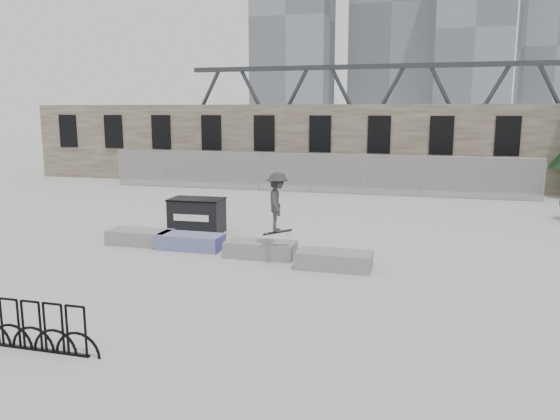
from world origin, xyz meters
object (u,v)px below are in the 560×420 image
(planter_center_right, at_px, (261,249))
(dumpster, at_px, (197,215))
(planter_offset, at_px, (334,259))
(planter_far_left, at_px, (140,237))
(skateboarder, at_px, (277,202))
(bike_rack, at_px, (0,323))
(planter_center_left, at_px, (190,241))

(planter_center_right, relative_size, dumpster, 1.07)
(planter_offset, bearing_deg, planter_center_right, 165.07)
(planter_far_left, height_order, skateboarder, skateboarder)
(bike_rack, height_order, skateboarder, skateboarder)
(bike_rack, bearing_deg, planter_far_left, 100.76)
(planter_offset, bearing_deg, dumpster, 149.81)
(planter_offset, bearing_deg, skateboarder, 174.25)
(planter_center_right, height_order, skateboarder, skateboarder)
(planter_center_left, relative_size, dumpster, 1.07)
(planter_offset, height_order, dumpster, dumpster)
(planter_far_left, xyz_separation_m, dumpster, (1.06, 2.03, 0.35))
(planter_center_right, xyz_separation_m, planter_offset, (2.23, -0.60, 0.00))
(dumpster, height_order, bike_rack, dumpster)
(dumpster, bearing_deg, bike_rack, -90.31)
(dumpster, distance_m, skateboarder, 4.83)
(planter_offset, xyz_separation_m, skateboarder, (-1.61, 0.16, 1.46))
(planter_center_right, bearing_deg, planter_offset, -14.93)
(planter_far_left, relative_size, planter_center_right, 1.00)
(planter_center_left, xyz_separation_m, skateboarder, (2.97, -0.76, 1.46))
(planter_offset, relative_size, skateboarder, 1.14)
(planter_center_left, xyz_separation_m, bike_rack, (-0.36, -7.32, 0.19))
(planter_far_left, bearing_deg, dumpster, 62.53)
(planter_center_left, distance_m, bike_rack, 7.33)
(planter_far_left, distance_m, skateboarder, 5.04)
(planter_center_left, xyz_separation_m, planter_offset, (4.58, -0.92, 0.00))
(skateboarder, bearing_deg, planter_center_right, 39.73)
(planter_far_left, xyz_separation_m, bike_rack, (1.42, -7.45, 0.19))
(planter_center_left, distance_m, planter_offset, 4.67)
(dumpster, relative_size, bike_rack, 0.46)
(planter_center_left, bearing_deg, skateboarder, -14.37)
(planter_center_right, relative_size, planter_offset, 1.00)
(planter_offset, relative_size, dumpster, 1.07)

